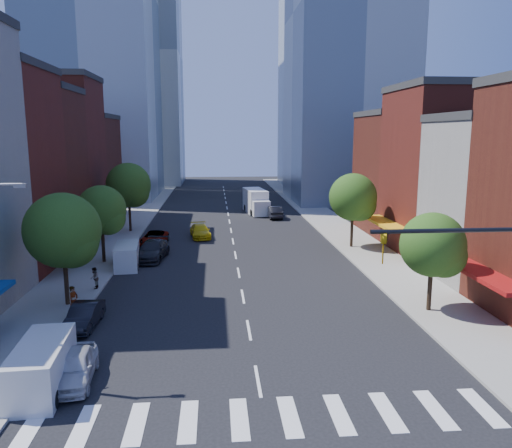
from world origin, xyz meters
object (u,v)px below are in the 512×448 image
at_px(parked_car_third, 154,238).
at_px(taxi, 200,231).
at_px(parked_car_rear, 152,250).
at_px(pedestrian_far, 94,278).
at_px(box_truck, 256,202).
at_px(pedestrian_near, 74,301).
at_px(parked_car_front, 74,367).
at_px(traffic_car_oncoming, 274,212).
at_px(traffic_car_far, 255,198).
at_px(parked_car_second, 84,316).
at_px(cargo_van_near, 41,368).
at_px(cargo_van_far, 127,256).

relative_size(parked_car_third, taxi, 1.01).
bearing_deg(parked_car_rear, pedestrian_far, -101.44).
xyz_separation_m(parked_car_third, box_truck, (12.02, 19.68, 0.89)).
bearing_deg(pedestrian_near, parked_car_front, -140.75).
bearing_deg(traffic_car_oncoming, parked_car_third, 44.71).
distance_m(traffic_car_far, pedestrian_far, 47.50).
xyz_separation_m(parked_car_second, traffic_car_oncoming, (15.55, 36.95, 0.12)).
bearing_deg(pedestrian_near, cargo_van_near, -149.40).
xyz_separation_m(parked_car_rear, traffic_car_far, (12.16, 36.15, -0.04)).
xyz_separation_m(parked_car_second, pedestrian_near, (-1.00, 1.60, 0.39)).
distance_m(cargo_van_far, pedestrian_near, 11.64).
relative_size(parked_car_second, traffic_car_oncoming, 0.85).
relative_size(parked_car_second, box_truck, 0.49).
bearing_deg(pedestrian_near, parked_car_second, -123.81).
distance_m(traffic_car_far, pedestrian_near, 52.60).
height_order(parked_car_rear, box_truck, box_truck).
distance_m(cargo_van_near, pedestrian_far, 14.29).
bearing_deg(cargo_van_near, pedestrian_near, 92.68).
bearing_deg(parked_car_rear, traffic_car_oncoming, 64.60).
xyz_separation_m(parked_car_rear, cargo_van_near, (-1.99, -23.12, 0.22)).
relative_size(cargo_van_near, taxi, 1.05).
relative_size(parked_car_third, pedestrian_near, 2.65).
bearing_deg(pedestrian_near, cargo_van_far, 17.98).
relative_size(parked_car_front, parked_car_rear, 0.75).
height_order(parked_car_rear, cargo_van_near, cargo_van_near).
bearing_deg(box_truck, taxi, -121.06).
distance_m(parked_car_third, box_truck, 23.08).
xyz_separation_m(parked_car_third, parked_car_rear, (0.53, -6.03, 0.15)).
height_order(parked_car_front, parked_car_second, parked_car_front).
xyz_separation_m(taxi, traffic_car_far, (8.11, 26.90, 0.09)).
bearing_deg(parked_car_front, box_truck, 71.62).
bearing_deg(pedestrian_near, pedestrian_far, 24.13).
xyz_separation_m(cargo_van_far, box_truck, (13.24, 28.35, 0.59)).
height_order(cargo_van_far, traffic_car_oncoming, cargo_van_far).
distance_m(parked_car_rear, cargo_van_far, 3.17).
bearing_deg(traffic_car_oncoming, cargo_van_near, 68.34).
bearing_deg(parked_car_third, traffic_car_oncoming, 53.18).
bearing_deg(parked_car_rear, parked_car_front, -84.70).
xyz_separation_m(parked_car_front, taxi, (4.81, 31.72, -0.03)).
bearing_deg(traffic_car_far, cargo_van_far, 77.24).
bearing_deg(pedestrian_near, parked_car_rear, 12.22).
bearing_deg(traffic_car_oncoming, taxi, 49.06).
height_order(parked_car_rear, cargo_van_far, cargo_van_far).
xyz_separation_m(cargo_van_near, traffic_car_oncoming, (15.54, 44.26, -0.24)).
xyz_separation_m(parked_car_rear, pedestrian_near, (-3.00, -14.21, 0.25)).
bearing_deg(parked_car_third, taxi, 41.28).
height_order(traffic_car_oncoming, box_truck, box_truck).
relative_size(parked_car_third, cargo_van_far, 1.02).
height_order(parked_car_second, taxi, taxi).
bearing_deg(parked_car_rear, traffic_car_far, 78.68).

